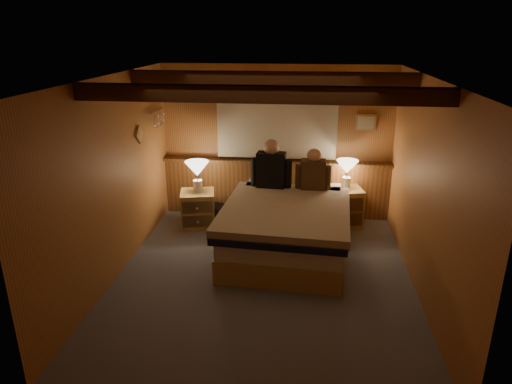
# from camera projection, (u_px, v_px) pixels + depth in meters

# --- Properties ---
(floor) EXTENTS (4.20, 4.20, 0.00)m
(floor) POSITION_uv_depth(u_px,v_px,m) (264.00, 277.00, 5.63)
(floor) COLOR slate
(floor) RESTS_ON ground
(ceiling) EXTENTS (4.20, 4.20, 0.00)m
(ceiling) POSITION_uv_depth(u_px,v_px,m) (265.00, 78.00, 4.82)
(ceiling) COLOR gold
(ceiling) RESTS_ON wall_back
(wall_back) EXTENTS (3.60, 0.00, 3.60)m
(wall_back) POSITION_uv_depth(u_px,v_px,m) (277.00, 142.00, 7.19)
(wall_back) COLOR #B67441
(wall_back) RESTS_ON floor
(wall_left) EXTENTS (0.00, 4.20, 4.20)m
(wall_left) POSITION_uv_depth(u_px,v_px,m) (113.00, 180.00, 5.41)
(wall_left) COLOR #B67441
(wall_left) RESTS_ON floor
(wall_right) EXTENTS (0.00, 4.20, 4.20)m
(wall_right) POSITION_uv_depth(u_px,v_px,m) (426.00, 191.00, 5.04)
(wall_right) COLOR #B67441
(wall_right) RESTS_ON floor
(wall_front) EXTENTS (3.60, 0.00, 3.60)m
(wall_front) POSITION_uv_depth(u_px,v_px,m) (237.00, 279.00, 3.26)
(wall_front) COLOR #B67441
(wall_front) RESTS_ON floor
(wainscot) EXTENTS (3.60, 0.23, 0.94)m
(wainscot) POSITION_uv_depth(u_px,v_px,m) (276.00, 187.00, 7.37)
(wainscot) COLOR brown
(wainscot) RESTS_ON wall_back
(curtain_window) EXTENTS (2.18, 0.09, 1.11)m
(curtain_window) POSITION_uv_depth(u_px,v_px,m) (277.00, 123.00, 7.01)
(curtain_window) COLOR #402110
(curtain_window) RESTS_ON wall_back
(ceiling_beams) EXTENTS (3.60, 1.65, 0.16)m
(ceiling_beams) POSITION_uv_depth(u_px,v_px,m) (266.00, 85.00, 4.99)
(ceiling_beams) COLOR #402110
(ceiling_beams) RESTS_ON ceiling
(coat_rail) EXTENTS (0.05, 0.55, 0.24)m
(coat_rail) POSITION_uv_depth(u_px,v_px,m) (158.00, 117.00, 6.72)
(coat_rail) COLOR silver
(coat_rail) RESTS_ON wall_left
(framed_print) EXTENTS (0.30, 0.04, 0.25)m
(framed_print) POSITION_uv_depth(u_px,v_px,m) (366.00, 123.00, 6.91)
(framed_print) COLOR tan
(framed_print) RESTS_ON wall_back
(bed) EXTENTS (1.75, 2.19, 0.71)m
(bed) POSITION_uv_depth(u_px,v_px,m) (286.00, 228.00, 6.13)
(bed) COLOR #AA8A48
(bed) RESTS_ON floor
(nightstand_left) EXTENTS (0.59, 0.55, 0.56)m
(nightstand_left) POSITION_uv_depth(u_px,v_px,m) (198.00, 209.00, 7.00)
(nightstand_left) COLOR #AA8A48
(nightstand_left) RESTS_ON floor
(nightstand_right) EXTENTS (0.64, 0.59, 0.60)m
(nightstand_right) POSITION_uv_depth(u_px,v_px,m) (342.00, 207.00, 7.03)
(nightstand_right) COLOR #AA8A48
(nightstand_right) RESTS_ON floor
(lamp_left) EXTENTS (0.36, 0.36, 0.47)m
(lamp_left) POSITION_uv_depth(u_px,v_px,m) (197.00, 171.00, 6.83)
(lamp_left) COLOR silver
(lamp_left) RESTS_ON nightstand_left
(lamp_right) EXTENTS (0.33, 0.33, 0.43)m
(lamp_right) POSITION_uv_depth(u_px,v_px,m) (347.00, 169.00, 6.87)
(lamp_right) COLOR silver
(lamp_right) RESTS_ON nightstand_right
(person_left) EXTENTS (0.60, 0.27, 0.73)m
(person_left) POSITION_uv_depth(u_px,v_px,m) (271.00, 167.00, 6.59)
(person_left) COLOR black
(person_left) RESTS_ON bed
(person_right) EXTENTS (0.51, 0.20, 0.62)m
(person_right) POSITION_uv_depth(u_px,v_px,m) (313.00, 173.00, 6.52)
(person_right) COLOR #48311C
(person_right) RESTS_ON bed
(duffel_bag) EXTENTS (0.54, 0.37, 0.37)m
(duffel_bag) POSITION_uv_depth(u_px,v_px,m) (206.00, 213.00, 7.15)
(duffel_bag) COLOR black
(duffel_bag) RESTS_ON floor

